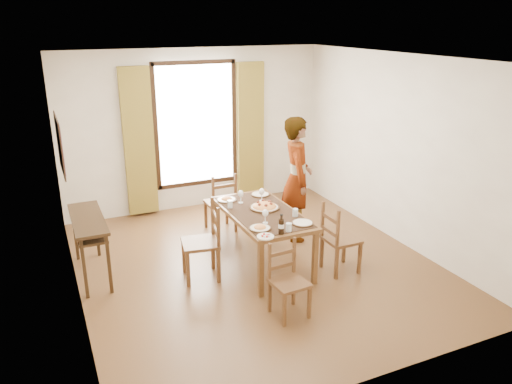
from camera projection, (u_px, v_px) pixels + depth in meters
name	position (u px, v px, depth m)	size (l,w,h in m)	color
ground	(256.00, 264.00, 6.73)	(5.00, 5.00, 0.00)	#4A3317
room_shell	(251.00, 151.00, 6.33)	(4.60, 5.10, 2.74)	silver
console_table	(88.00, 226.00, 6.24)	(0.38, 1.20, 0.80)	black
dining_table	(262.00, 216.00, 6.54)	(0.86, 1.64, 0.76)	brown
chair_west	(203.00, 244.00, 6.26)	(0.51, 0.51, 1.01)	brown
chair_north	(221.00, 204.00, 7.67)	(0.43, 0.43, 0.94)	brown
chair_south	(288.00, 282.00, 5.49)	(0.40, 0.40, 0.84)	brown
chair_east	(339.00, 240.00, 6.43)	(0.42, 0.42, 0.93)	brown
man	(297.00, 179.00, 7.29)	(0.65, 0.78, 1.84)	#919299
plate_sw	(260.00, 227.00, 5.96)	(0.27, 0.27, 0.05)	silver
plate_se	(303.00, 222.00, 6.11)	(0.27, 0.27, 0.05)	silver
plate_nw	(227.00, 198.00, 6.90)	(0.27, 0.27, 0.05)	silver
plate_ne	(260.00, 193.00, 7.10)	(0.27, 0.27, 0.05)	silver
pasta_platter	(264.00, 205.00, 6.60)	(0.40, 0.40, 0.10)	#C26D18
caprese_plate	(265.00, 236.00, 5.74)	(0.20, 0.20, 0.04)	silver
wine_glass_a	(265.00, 216.00, 6.11)	(0.08, 0.08, 0.18)	white
wine_glass_b	(262.00, 195.00, 6.86)	(0.08, 0.08, 0.18)	white
wine_glass_c	(241.00, 197.00, 6.78)	(0.08, 0.08, 0.18)	white
tumbler_a	(295.00, 213.00, 6.34)	(0.07, 0.07, 0.10)	silver
tumbler_b	(230.00, 204.00, 6.63)	(0.07, 0.07, 0.10)	silver
tumbler_c	(289.00, 227.00, 5.89)	(0.07, 0.07, 0.10)	silver
wine_bottle	(281.00, 224.00, 5.80)	(0.07, 0.07, 0.25)	black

